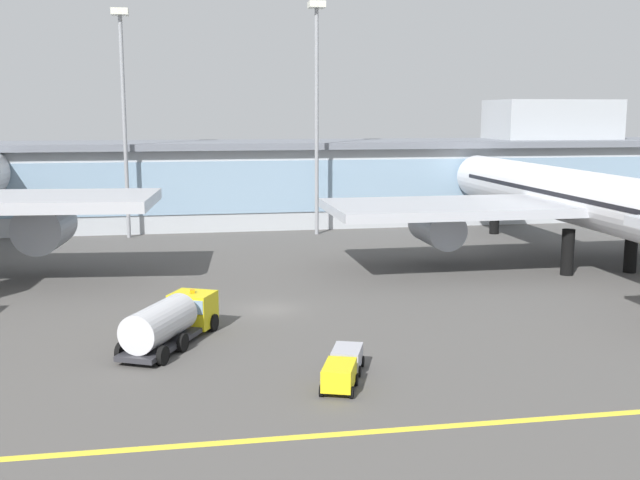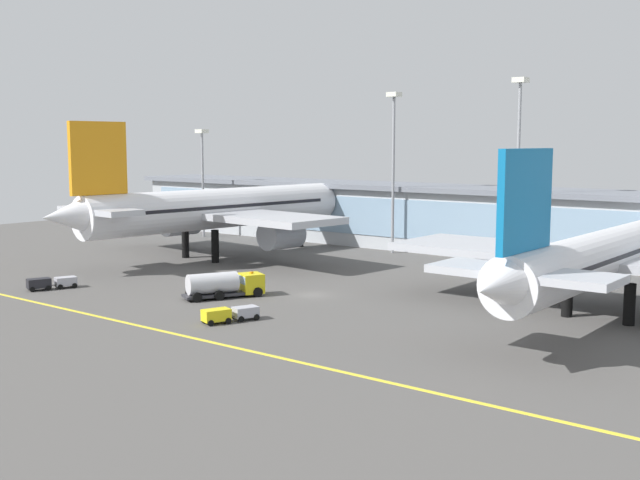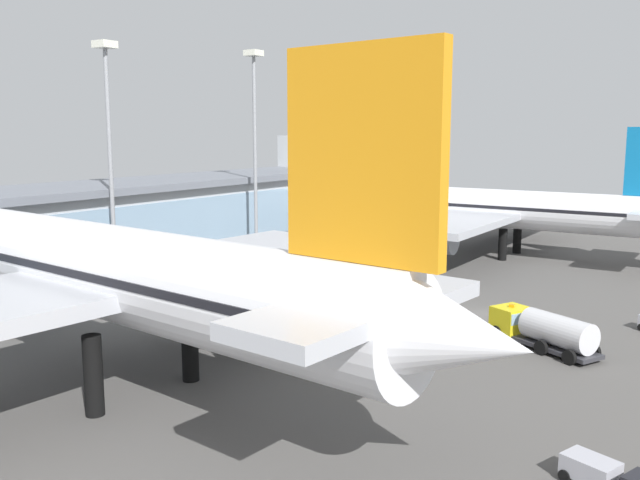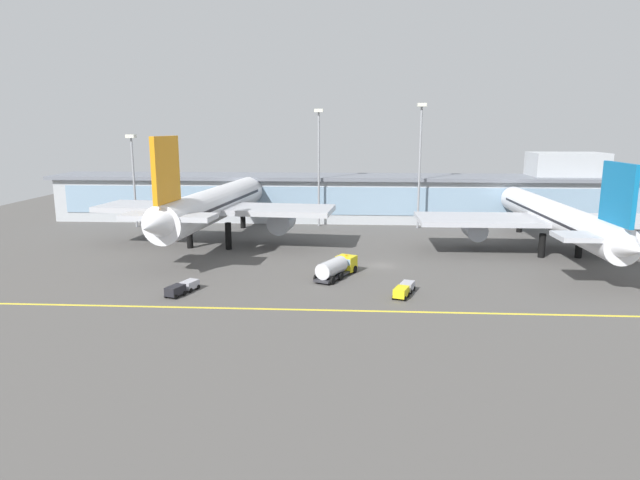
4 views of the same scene
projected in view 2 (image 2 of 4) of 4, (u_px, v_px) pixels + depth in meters
ground_plane at (313, 295)px, 88.92m from camera, size 202.61×202.61×0.00m
taxiway_centreline_stripe at (162, 331)px, 71.86m from camera, size 162.09×0.50×0.01m
terminal_building at (499, 219)px, 119.89m from camera, size 147.72×14.00×15.58m
airliner_near_left at (217, 209)px, 116.97m from camera, size 43.74×55.19×19.98m
airliner_near_right at (611, 255)px, 77.99m from camera, size 46.23×57.56×16.76m
fuel_tanker_truck at (227, 284)px, 87.38m from camera, size 6.16×9.20×2.90m
baggage_tug_near at (51, 283)px, 92.46m from camera, size 3.38×5.78×1.40m
service_truck_far at (230, 314)px, 75.50m from camera, size 3.42×5.78×1.40m
apron_light_mast_west at (393, 150)px, 121.16m from camera, size 1.80×1.80×24.94m
apron_light_mast_centre at (519, 146)px, 106.88m from camera, size 1.80×1.80×26.00m
apron_light_mast_east at (202, 165)px, 143.00m from camera, size 1.80×1.80×19.67m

